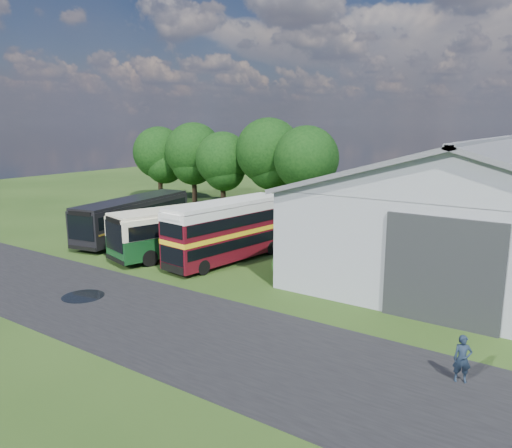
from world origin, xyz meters
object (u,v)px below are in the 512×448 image
Objects in this scene: bus_maroon_double at (228,231)px; visitor_a at (462,359)px; storage_shed at (494,201)px; bus_green_single at (194,228)px; bus_dark_single at (134,217)px.

bus_maroon_double is 5.59× the size of visitor_a.
bus_green_single is (-17.89, -8.52, -2.39)m from storage_shed.
bus_green_single reaches higher than bus_dark_single.
bus_maroon_double is 0.81× the size of bus_dark_single.
storage_shed is 14.35× the size of visitor_a.
bus_green_single is at bearing -14.85° from bus_dark_single.
bus_maroon_double is at bearing 132.62° from visitor_a.
bus_maroon_double is (-14.45, -9.10, -2.14)m from storage_shed.
bus_maroon_double is 18.33m from visitor_a.
bus_green_single is 7.16× the size of visitor_a.
bus_green_single is 3.49m from bus_maroon_double.
bus_dark_single is (-6.92, 0.59, -0.07)m from bus_green_single.
visitor_a is at bearing -7.20° from bus_green_single.
bus_dark_single is at bearing -179.59° from bus_maroon_double.
storage_shed is at bearing 7.77° from bus_dark_single.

